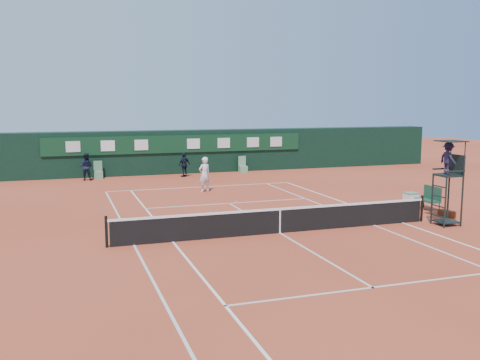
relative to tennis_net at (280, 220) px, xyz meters
name	(u,v)px	position (x,y,z in m)	size (l,w,h in m)	color
ground	(280,233)	(0.00, 0.00, -0.51)	(90.00, 90.00, 0.00)	#C64C2E
court_lines	(280,233)	(0.00, 0.00, -0.50)	(11.05, 23.85, 0.01)	silver
tennis_net	(280,220)	(0.00, 0.00, 0.00)	(12.90, 0.10, 1.10)	black
back_wall	(177,152)	(0.00, 18.74, 1.00)	(40.00, 1.65, 3.00)	black
linesman_chair_left	(98,174)	(-5.50, 17.48, -0.19)	(0.55, 0.50, 1.15)	#5D8E68
linesman_chair_right	(243,168)	(4.50, 17.48, -0.19)	(0.55, 0.50, 1.15)	#649A70
umpire_chair	(449,165)	(6.90, -0.88, 1.95)	(0.96, 0.95, 3.42)	black
player_bench	(430,197)	(8.31, 1.94, 0.09)	(0.55, 1.20, 1.10)	#1A422B
tennis_bag	(447,214)	(8.03, 0.42, -0.37)	(0.32, 0.74, 0.28)	black
cooler	(411,199)	(8.10, 3.04, -0.18)	(0.57, 0.57, 0.65)	white
tennis_ball	(236,201)	(0.42, 6.66, -0.47)	(0.07, 0.07, 0.07)	#C3D932
player	(204,174)	(-0.26, 10.14, 0.47)	(0.71, 0.47, 1.95)	white
ball_kid_left	(86,167)	(-6.28, 16.92, 0.36)	(0.85, 0.66, 1.75)	black
ball_kid_right	(184,165)	(0.03, 16.50, 0.30)	(0.95, 0.39, 1.62)	black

